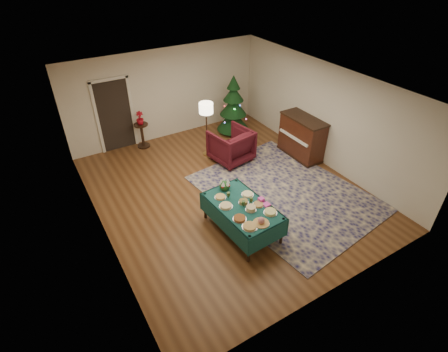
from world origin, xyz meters
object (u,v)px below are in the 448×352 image
side_table (142,136)px  potted_plant (140,121)px  floor_lamp (206,111)px  christmas_tree (233,107)px  gift_box (261,200)px  armchair (231,144)px  buffet_table (242,211)px  piano (302,138)px

side_table → potted_plant: potted_plant is taller
floor_lamp → christmas_tree: bearing=30.8°
gift_box → armchair: 2.80m
buffet_table → floor_lamp: 3.40m
armchair → potted_plant: bearing=-57.2°
piano → buffet_table: bearing=-151.1°
potted_plant → christmas_tree: christmas_tree is taller
gift_box → christmas_tree: christmas_tree is taller
side_table → buffet_table: bearing=-83.4°
buffet_table → side_table: 4.60m
potted_plant → christmas_tree: bearing=-10.9°
armchair → potted_plant: armchair is taller
floor_lamp → potted_plant: 2.05m
armchair → side_table: (-1.85, 2.01, -0.15)m
buffet_table → piano: bearing=28.9°
side_table → potted_plant: bearing=0.0°
potted_plant → armchair: bearing=-47.5°
christmas_tree → piano: bearing=-69.7°
gift_box → potted_plant: size_ratio=0.28×
gift_box → side_table: bearing=101.4°
armchair → floor_lamp: floor_lamp is taller
christmas_tree → potted_plant: bearing=169.1°
buffet_table → floor_lamp: floor_lamp is taller
buffet_table → side_table: bearing=96.6°
potted_plant → gift_box: bearing=-78.6°
armchair → christmas_tree: bearing=-133.8°
potted_plant → piano: size_ratio=0.28×
buffet_table → armchair: armchair is taller
armchair → floor_lamp: 1.12m
side_table → piano: 4.64m
gift_box → potted_plant: bearing=101.4°
christmas_tree → piano: christmas_tree is taller
gift_box → piano: piano is taller
gift_box → piano: size_ratio=0.08×
buffet_table → potted_plant: bearing=96.6°
armchair → christmas_tree: christmas_tree is taller
side_table → potted_plant: (0.00, 0.00, 0.49)m
gift_box → christmas_tree: bearing=65.2°
armchair → christmas_tree: size_ratio=0.55×
armchair → side_table: armchair is taller
piano → floor_lamp: bearing=147.5°
buffet_table → christmas_tree: 4.64m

